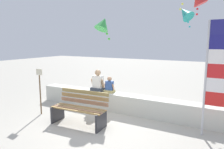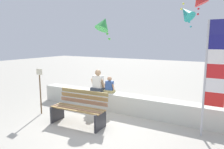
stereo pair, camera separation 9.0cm
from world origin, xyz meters
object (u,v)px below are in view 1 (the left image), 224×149
at_px(kite_teal, 185,13).
at_px(sign_post, 40,88).
at_px(park_bench, 80,109).
at_px(person_adult, 98,83).
at_px(flag_banner, 213,70).
at_px(person_child, 110,86).
at_px(kite_green, 103,24).

bearing_deg(kite_teal, sign_post, -123.78).
xyz_separation_m(park_bench, sign_post, (-1.52, 0.04, 0.41)).
height_order(person_adult, sign_post, sign_post).
bearing_deg(person_adult, kite_teal, 58.38).
distance_m(park_bench, flag_banner, 3.42).
bearing_deg(person_child, flag_banner, -11.32).
xyz_separation_m(person_adult, flag_banner, (3.47, -0.60, 0.74)).
xyz_separation_m(park_bench, flag_banner, (3.09, 0.87, 1.17)).
distance_m(park_bench, person_child, 1.52).
bearing_deg(person_adult, flag_banner, -9.89).
xyz_separation_m(person_adult, kite_green, (-0.25, 0.77, 1.98)).
bearing_deg(park_bench, person_adult, 104.44).
height_order(flag_banner, sign_post, flag_banner).
bearing_deg(kite_green, park_bench, -74.20).
relative_size(flag_banner, sign_post, 1.91).
xyz_separation_m(kite_teal, sign_post, (-3.21, -4.79, -2.52)).
relative_size(person_adult, flag_banner, 0.27).
distance_m(park_bench, kite_green, 3.36).
relative_size(kite_teal, sign_post, 0.68).
height_order(person_adult, person_child, person_adult).
distance_m(flag_banner, sign_post, 4.75).
relative_size(flag_banner, kite_teal, 2.80).
distance_m(kite_green, kite_teal, 3.51).
distance_m(person_child, sign_post, 2.14).
relative_size(person_child, sign_post, 0.38).
height_order(park_bench, person_adult, person_adult).
bearing_deg(sign_post, flag_banner, 10.26).
height_order(park_bench, flag_banner, flag_banner).
bearing_deg(flag_banner, park_bench, -164.22).
bearing_deg(person_child, park_bench, -92.56).
bearing_deg(kite_green, kite_teal, 48.14).
relative_size(person_adult, person_child, 1.37).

